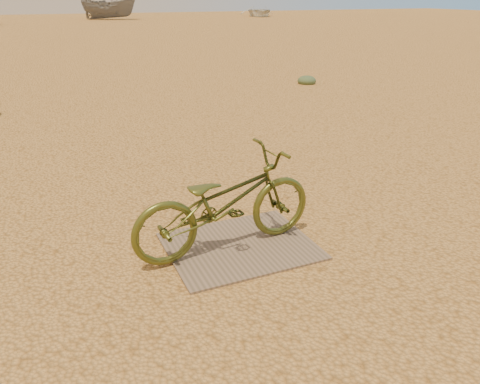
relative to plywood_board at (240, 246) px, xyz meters
name	(u,v)px	position (x,y,z in m)	size (l,w,h in m)	color
ground	(209,274)	(-0.44, -0.32, -0.01)	(120.00, 120.00, 0.00)	tan
plywood_board	(240,246)	(0.00, 0.00, 0.00)	(1.38, 1.12, 0.02)	#7A6150
bicycle	(225,202)	(-0.14, 0.01, 0.49)	(0.63, 1.81, 0.95)	#4A511C
boat_mid_right	(109,8)	(5.97, 44.07, 0.99)	(1.95, 5.17, 2.00)	slate
boat_far_right	(259,11)	(21.54, 44.20, 0.51)	(3.59, 5.02, 1.04)	silver
kale_b	(307,84)	(5.26, 7.47, -0.01)	(0.50, 0.50, 0.28)	#4C6040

